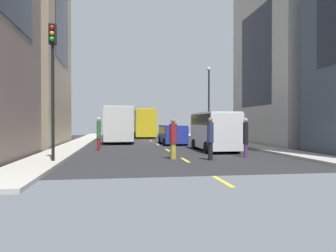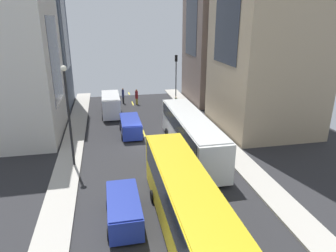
% 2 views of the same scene
% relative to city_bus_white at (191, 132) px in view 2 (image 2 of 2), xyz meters
% --- Properties ---
extents(ground_plane, '(39.84, 39.84, 0.00)m').
position_rel_city_bus_white_xyz_m(ground_plane, '(3.36, -2.71, -2.01)').
color(ground_plane, '#28282B').
extents(sidewalk_west, '(2.01, 44.00, 0.15)m').
position_rel_city_bus_white_xyz_m(sidewalk_west, '(-3.56, -2.71, -1.93)').
color(sidewalk_west, '#B2ADA3').
rests_on(sidewalk_west, ground).
extents(sidewalk_east, '(2.01, 44.00, 0.15)m').
position_rel_city_bus_white_xyz_m(sidewalk_east, '(10.27, -2.71, -1.93)').
color(sidewalk_east, '#B2ADA3').
rests_on(sidewalk_east, ground).
extents(lane_stripe_0, '(0.16, 2.00, 0.01)m').
position_rel_city_bus_white_xyz_m(lane_stripe_0, '(3.36, -23.71, -2.00)').
color(lane_stripe_0, yellow).
rests_on(lane_stripe_0, ground).
extents(lane_stripe_1, '(0.16, 2.00, 0.01)m').
position_rel_city_bus_white_xyz_m(lane_stripe_1, '(3.36, -17.71, -2.00)').
color(lane_stripe_1, yellow).
rests_on(lane_stripe_1, ground).
extents(lane_stripe_2, '(0.16, 2.00, 0.01)m').
position_rel_city_bus_white_xyz_m(lane_stripe_2, '(3.36, -11.71, -2.00)').
color(lane_stripe_2, yellow).
rests_on(lane_stripe_2, ground).
extents(lane_stripe_3, '(0.16, 2.00, 0.01)m').
position_rel_city_bus_white_xyz_m(lane_stripe_3, '(3.36, -5.71, -2.00)').
color(lane_stripe_3, yellow).
rests_on(lane_stripe_3, ground).
extents(lane_stripe_4, '(0.16, 2.00, 0.01)m').
position_rel_city_bus_white_xyz_m(lane_stripe_4, '(3.36, 0.29, -2.00)').
color(lane_stripe_4, yellow).
rests_on(lane_stripe_4, ground).
extents(lane_stripe_5, '(0.16, 2.00, 0.01)m').
position_rel_city_bus_white_xyz_m(lane_stripe_5, '(3.36, 6.29, -2.00)').
color(lane_stripe_5, yellow).
rests_on(lane_stripe_5, ground).
extents(building_east_0, '(8.44, 7.95, 22.36)m').
position_rel_city_bus_white_xyz_m(building_east_0, '(15.65, -18.62, 9.17)').
color(building_east_0, '#4C5666').
rests_on(building_east_0, ground).
extents(building_east_1, '(6.55, 10.71, 14.72)m').
position_rel_city_bus_white_xyz_m(building_east_1, '(14.72, -7.80, 5.35)').
color(building_east_1, beige).
rests_on(building_east_1, ground).
extents(city_bus_white, '(2.80, 12.66, 3.35)m').
position_rel_city_bus_white_xyz_m(city_bus_white, '(0.00, 0.00, 0.00)').
color(city_bus_white, silver).
rests_on(city_bus_white, ground).
extents(streetcar_yellow, '(2.70, 14.37, 3.59)m').
position_rel_city_bus_white_xyz_m(streetcar_yellow, '(3.20, 11.15, 0.12)').
color(streetcar_yellow, yellow).
rests_on(streetcar_yellow, ground).
extents(delivery_van_white, '(2.25, 5.45, 2.58)m').
position_rel_city_bus_white_xyz_m(delivery_van_white, '(6.41, -12.68, -0.50)').
color(delivery_van_white, white).
rests_on(delivery_van_white, ground).
extents(car_blue_0, '(2.08, 4.75, 1.65)m').
position_rel_city_bus_white_xyz_m(car_blue_0, '(4.69, -5.74, -1.03)').
color(car_blue_0, '#2338AD').
rests_on(car_blue_0, ground).
extents(car_blue_1, '(2.01, 4.39, 1.59)m').
position_rel_city_bus_white_xyz_m(car_blue_1, '(6.36, 8.45, -1.07)').
color(car_blue_1, '#2338AD').
rests_on(car_blue_1, ground).
extents(pedestrian_crossing_near, '(0.33, 0.33, 2.16)m').
position_rel_city_bus_white_xyz_m(pedestrian_crossing_near, '(4.62, -17.93, -0.85)').
color(pedestrian_crossing_near, black).
rests_on(pedestrian_crossing_near, ground).
extents(pedestrian_walking_far, '(0.29, 0.29, 2.27)m').
position_rel_city_bus_white_xyz_m(pedestrian_walking_far, '(-1.33, -11.35, -0.78)').
color(pedestrian_walking_far, maroon).
rests_on(pedestrian_walking_far, ground).
extents(pedestrian_crossing_mid, '(0.40, 0.40, 2.11)m').
position_rel_city_bus_white_xyz_m(pedestrian_crossing_mid, '(2.84, -17.11, -0.89)').
color(pedestrian_crossing_mid, gold).
rests_on(pedestrian_crossing_mid, ground).
extents(pedestrian_waiting_curb, '(0.29, 0.29, 2.16)m').
position_rel_city_bus_white_xyz_m(pedestrian_waiting_curb, '(6.90, -16.91, -0.85)').
color(pedestrian_waiting_curb, '#593372').
rests_on(pedestrian_waiting_curb, ground).
extents(traffic_light_near_corner, '(0.32, 0.44, 6.25)m').
position_rel_city_bus_white_xyz_m(traffic_light_near_corner, '(-2.95, -18.35, 2.46)').
color(traffic_light_near_corner, black).
rests_on(traffic_light_near_corner, ground).
extents(streetlamp_near, '(0.44, 0.44, 7.85)m').
position_rel_city_bus_white_xyz_m(streetlamp_near, '(9.76, 0.52, 2.88)').
color(streetlamp_near, black).
rests_on(streetlamp_near, ground).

